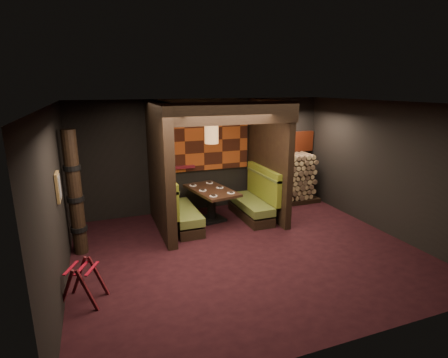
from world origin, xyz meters
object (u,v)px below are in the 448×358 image
dining_table (211,199)px  firewood_stack (288,179)px  booth_bench_left (179,211)px  booth_bench_right (254,202)px  luggage_rack (83,281)px  pendant_lamp (211,134)px  totem_column (75,194)px

dining_table → firewood_stack: 2.47m
booth_bench_left → booth_bench_right: same height
dining_table → booth_bench_right: bearing=-9.6°
booth_bench_right → firewood_stack: firewood_stack is taller
booth_bench_left → dining_table: booth_bench_left is taller
firewood_stack → booth_bench_left: bearing=-167.8°
booth_bench_left → luggage_rack: 3.05m
booth_bench_left → pendant_lamp: size_ratio=1.65×
luggage_rack → totem_column: size_ratio=0.31×
booth_bench_right → dining_table: bearing=170.4°
booth_bench_left → booth_bench_right: 1.89m
luggage_rack → firewood_stack: (5.25, 3.00, 0.34)m
dining_table → pendant_lamp: 1.56m
booth_bench_right → pendant_lamp: 2.01m
luggage_rack → totem_column: totem_column is taller
booth_bench_left → dining_table: 0.87m
luggage_rack → booth_bench_left: bearing=48.8°
luggage_rack → firewood_stack: bearing=29.7°
booth_bench_left → totem_column: (-2.09, -0.55, 0.79)m
booth_bench_right → pendant_lamp: (-1.05, 0.13, 1.71)m
pendant_lamp → booth_bench_right: bearing=-7.0°
totem_column → dining_table: bearing=14.0°
booth_bench_right → totem_column: size_ratio=0.67×
booth_bench_left → pendant_lamp: pendant_lamp is taller
dining_table → luggage_rack: 3.78m
totem_column → booth_bench_right: bearing=7.9°
pendant_lamp → totem_column: 3.14m
pendant_lamp → firewood_stack: 2.86m
dining_table → pendant_lamp: pendant_lamp is taller
booth_bench_right → pendant_lamp: bearing=173.0°
pendant_lamp → totem_column: size_ratio=0.40×
firewood_stack → luggage_rack: bearing=-150.3°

